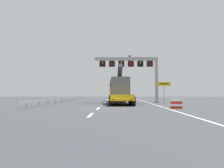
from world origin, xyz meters
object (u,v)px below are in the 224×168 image
Objects in this scene: overhead_lane_gantry at (134,66)px; crash_barrier_striped at (176,104)px; exit_sign_yellow at (164,87)px; heavy_haul_truck_yellow at (118,90)px.

crash_barrier_striped is (3.01, -10.72, -5.16)m from overhead_lane_gantry.
overhead_lane_gantry reaches higher than crash_barrier_striped.
exit_sign_yellow is 7.54m from crash_barrier_striped.
heavy_haul_truck_yellow reaches higher than crash_barrier_striped.
heavy_haul_truck_yellow is at bearing 117.34° from crash_barrier_striped.
exit_sign_yellow is (6.10, -3.23, 0.31)m from heavy_haul_truck_yellow.
overhead_lane_gantry reaches higher than exit_sign_yellow.
heavy_haul_truck_yellow is 11.93m from crash_barrier_striped.
exit_sign_yellow is (3.67, -3.45, -3.31)m from overhead_lane_gantry.
crash_barrier_striped is at bearing -62.66° from heavy_haul_truck_yellow.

